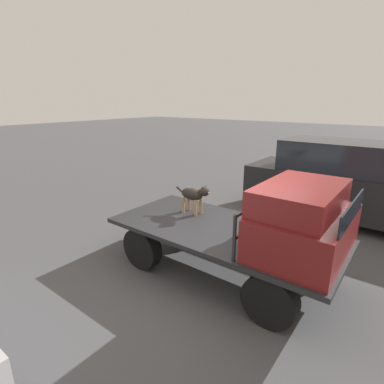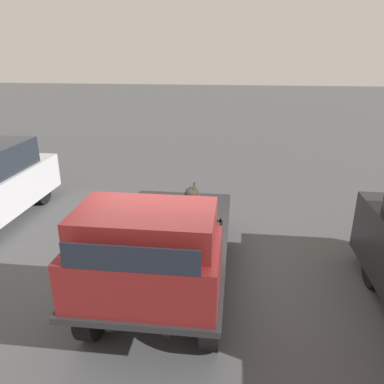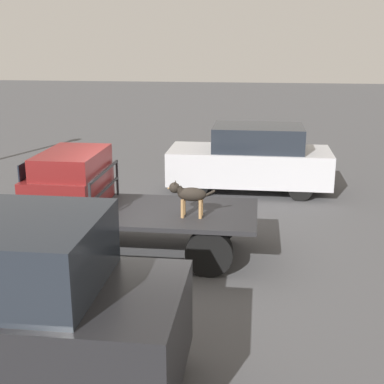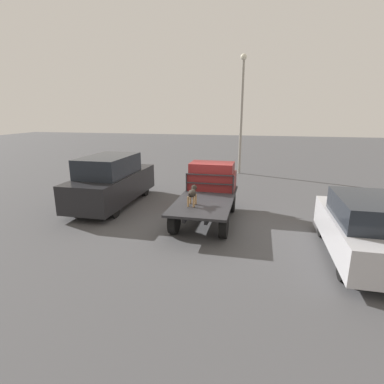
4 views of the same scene
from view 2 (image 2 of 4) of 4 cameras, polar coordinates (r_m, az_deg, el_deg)
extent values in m
plane|color=#474749|center=(6.45, -3.64, -13.77)|extent=(80.00, 80.00, 0.00)
cylinder|color=black|center=(5.11, 2.85, -18.70)|extent=(0.80, 0.24, 0.80)
cylinder|color=black|center=(5.42, -14.98, -16.86)|extent=(0.80, 0.24, 0.80)
cylinder|color=black|center=(7.27, 4.32, -5.91)|extent=(0.80, 0.24, 0.80)
cylinder|color=black|center=(7.49, -8.00, -5.22)|extent=(0.80, 0.24, 0.80)
cube|color=black|center=(6.04, -0.63, -8.58)|extent=(3.79, 0.10, 0.18)
cube|color=black|center=(6.15, -6.89, -8.16)|extent=(3.79, 0.10, 0.18)
cube|color=#232326|center=(6.02, -3.82, -7.30)|extent=(4.11, 1.91, 0.08)
cube|color=maroon|center=(4.66, -7.10, -11.30)|extent=(1.22, 1.79, 0.65)
cube|color=maroon|center=(4.49, -7.12, -5.02)|extent=(1.04, 1.65, 0.40)
cube|color=black|center=(3.93, -9.46, -10.11)|extent=(0.02, 1.47, 0.30)
cube|color=#232326|center=(5.12, 4.37, -7.71)|extent=(0.04, 0.04, 0.70)
cube|color=#232326|center=(5.46, -14.46, -6.45)|extent=(0.04, 0.04, 0.70)
cube|color=#232326|center=(5.07, -5.48, -3.83)|extent=(0.04, 1.75, 0.04)
cube|color=#232326|center=(5.22, -5.36, -7.15)|extent=(0.04, 1.75, 0.04)
cylinder|color=#9E7547|center=(6.57, 0.62, -2.83)|extent=(0.06, 0.06, 0.33)
cylinder|color=#9E7547|center=(6.59, -0.94, -2.75)|extent=(0.06, 0.06, 0.33)
cylinder|color=#9E7547|center=(6.85, 0.91, -1.80)|extent=(0.06, 0.06, 0.33)
cylinder|color=#9E7547|center=(6.87, -0.59, -1.73)|extent=(0.06, 0.06, 0.33)
ellipsoid|color=black|center=(6.63, 0.00, -0.34)|extent=(0.50, 0.24, 0.24)
sphere|color=#9E7547|center=(6.52, -0.14, -1.12)|extent=(0.11, 0.11, 0.11)
cylinder|color=black|center=(6.41, -0.23, -0.47)|extent=(0.17, 0.13, 0.16)
sphere|color=black|center=(6.30, -0.33, -0.40)|extent=(0.19, 0.19, 0.19)
cone|color=#9E7547|center=(6.24, -0.42, -0.78)|extent=(0.10, 0.10, 0.10)
cone|color=black|center=(6.28, 0.14, 0.29)|extent=(0.06, 0.08, 0.10)
cone|color=black|center=(6.29, -0.79, 0.32)|extent=(0.06, 0.08, 0.10)
cylinder|color=black|center=(6.90, 0.30, 0.73)|extent=(0.22, 0.04, 0.15)
cylinder|color=black|center=(10.19, -21.92, -0.06)|extent=(0.60, 0.20, 0.60)
cylinder|color=black|center=(6.91, 26.01, -10.60)|extent=(0.60, 0.20, 0.60)
camera|label=1|loc=(5.96, -56.62, 6.02)|focal=28.00mm
camera|label=3|loc=(10.85, 57.07, 12.88)|focal=50.00mm
camera|label=4|loc=(15.41, -3.76, 21.21)|focal=28.00mm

